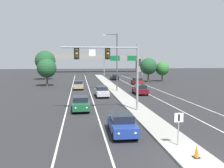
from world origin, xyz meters
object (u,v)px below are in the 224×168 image
(car_oncoming_blue, at_px, (122,124))
(median_sign_post, at_px, (179,124))
(tree_far_left_c, at_px, (45,61))
(tree_far_right_a, at_px, (148,66))
(street_lamp_median, at_px, (116,59))
(car_receding_black, at_px, (114,77))
(car_oncoming_tan, at_px, (78,85))
(car_oncoming_green, at_px, (81,103))
(car_receding_red, at_px, (137,81))
(tree_far_right_c, at_px, (162,69))
(traffic_cone_median_nose, at_px, (197,152))
(highway_sign_gantry, at_px, (123,57))
(overhead_signal_mast, at_px, (113,62))
(car_receding_darkred, at_px, (140,89))
(car_oncoming_silver, at_px, (102,91))
(tree_far_left_a, at_px, (47,68))

(car_oncoming_blue, bearing_deg, median_sign_post, -46.98)
(tree_far_left_c, relative_size, tree_far_right_a, 1.33)
(street_lamp_median, xyz_separation_m, car_receding_black, (3.15, 23.68, -4.97))
(car_oncoming_tan, relative_size, tree_far_left_c, 0.56)
(tree_far_left_c, bearing_deg, car_receding_black, -7.94)
(median_sign_post, xyz_separation_m, car_oncoming_blue, (-3.13, 3.36, -0.77))
(car_oncoming_blue, distance_m, car_oncoming_green, 9.65)
(car_receding_red, bearing_deg, car_oncoming_tan, -154.57)
(car_oncoming_green, relative_size, car_receding_black, 1.00)
(car_oncoming_green, xyz_separation_m, tree_far_right_c, (20.83, 32.78, 2.44))
(median_sign_post, bearing_deg, tree_far_right_a, 76.47)
(median_sign_post, xyz_separation_m, tree_far_right_c, (14.60, 45.27, 1.67))
(traffic_cone_median_nose, bearing_deg, street_lamp_median, 90.47)
(highway_sign_gantry, bearing_deg, car_oncoming_blue, -100.34)
(median_sign_post, bearing_deg, highway_sign_gantry, 82.81)
(street_lamp_median, bearing_deg, tree_far_right_c, 50.24)
(overhead_signal_mast, bearing_deg, car_oncoming_green, 160.12)
(car_receding_darkred, xyz_separation_m, tree_far_left_c, (-18.94, 30.24, 4.38))
(street_lamp_median, distance_m, car_oncoming_tan, 9.21)
(car_oncoming_silver, distance_m, traffic_cone_median_nose, 24.35)
(car_oncoming_green, distance_m, car_receding_red, 28.47)
(traffic_cone_median_nose, bearing_deg, car_oncoming_green, 114.03)
(overhead_signal_mast, xyz_separation_m, traffic_cone_median_nose, (2.98, -13.27, -4.87))
(median_sign_post, height_order, street_lamp_median, street_lamp_median)
(car_receding_red, relative_size, tree_far_right_a, 0.75)
(car_receding_red, height_order, traffic_cone_median_nose, car_receding_red)
(median_sign_post, distance_m, car_receding_red, 38.56)
(car_receding_black, relative_size, tree_far_left_c, 0.56)
(car_receding_darkred, bearing_deg, overhead_signal_mast, -116.14)
(median_sign_post, xyz_separation_m, traffic_cone_median_nose, (0.25, -2.05, -1.08))
(car_oncoming_tan, height_order, tree_far_left_a, tree_far_left_a)
(tree_far_left_a, distance_m, tree_far_left_c, 16.54)
(median_sign_post, bearing_deg, car_oncoming_blue, 133.02)
(tree_far_left_a, bearing_deg, overhead_signal_mast, -68.68)
(car_receding_red, relative_size, car_receding_black, 1.00)
(car_oncoming_tan, bearing_deg, car_oncoming_silver, -70.15)
(car_oncoming_tan, height_order, tree_far_right_c, tree_far_right_c)
(car_oncoming_tan, distance_m, car_receding_black, 21.78)
(car_receding_darkred, xyz_separation_m, tree_far_left_a, (-16.49, 13.94, 2.98))
(car_oncoming_blue, relative_size, car_oncoming_green, 1.00)
(car_oncoming_blue, relative_size, tree_far_right_a, 0.75)
(car_oncoming_tan, distance_m, tree_far_right_c, 25.12)
(car_receding_black, xyz_separation_m, tree_far_left_c, (-18.67, 2.60, 4.38))
(car_oncoming_green, relative_size, car_oncoming_tan, 1.00)
(car_receding_darkred, xyz_separation_m, highway_sign_gantry, (4.95, 42.64, 5.34))
(tree_far_right_c, xyz_separation_m, tree_far_left_a, (-27.66, -7.56, 0.54))
(overhead_signal_mast, distance_m, car_receding_darkred, 14.70)
(car_oncoming_blue, xyz_separation_m, car_receding_darkred, (6.56, 20.41, 0.00))
(traffic_cone_median_nose, bearing_deg, tree_far_left_a, 108.51)
(car_oncoming_tan, bearing_deg, highway_sign_gantry, 66.65)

